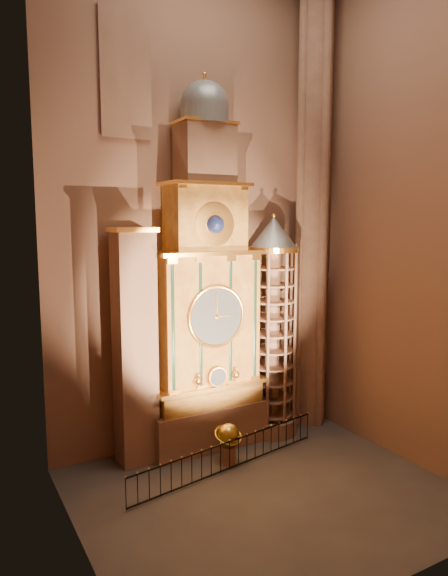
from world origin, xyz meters
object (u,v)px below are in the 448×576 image
portrait_tower (135,346)px  celestial_globe (228,440)px  stair_turret (272,328)px  astronomical_clock (206,305)px  iron_railing (230,455)px

portrait_tower → celestial_globe: bearing=-32.1°
stair_turret → portrait_tower: bearing=177.7°
portrait_tower → stair_turret: (6.90, -0.28, 0.12)m
astronomical_clock → stair_turret: bearing=-4.3°
celestial_globe → iron_railing: celestial_globe is taller
astronomical_clock → iron_railing: bearing=-96.5°
celestial_globe → astronomical_clock: bearing=89.2°
celestial_globe → iron_railing: bearing=-114.8°
stair_turret → celestial_globe: 5.79m
astronomical_clock → stair_turret: (3.50, -0.26, -1.41)m
iron_railing → celestial_globe: bearing=65.2°
portrait_tower → iron_railing: (3.09, -2.73, -4.48)m
astronomical_clock → celestial_globe: (-0.03, -2.10, -5.62)m
astronomical_clock → iron_railing: astronomical_clock is taller
astronomical_clock → celestial_globe: astronomical_clock is taller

